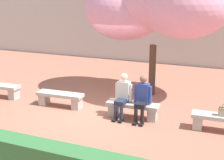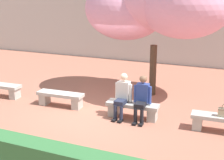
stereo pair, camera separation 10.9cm
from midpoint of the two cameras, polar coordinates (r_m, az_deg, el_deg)
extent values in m
plane|color=#9E604C|center=(9.50, -2.83, -5.80)|extent=(100.00, 100.00, 0.00)
cube|color=#ADA89E|center=(11.35, -19.51, -0.94)|extent=(1.52, 0.50, 0.10)
cube|color=#ADA89E|center=(11.06, -17.08, -2.37)|extent=(0.26, 0.35, 0.35)
cube|color=#ADA89E|center=(9.92, -9.14, -2.57)|extent=(1.52, 0.50, 0.10)
cube|color=#ADA89E|center=(10.28, -11.92, -3.38)|extent=(0.26, 0.35, 0.35)
cube|color=#ADA89E|center=(9.74, -6.09, -4.22)|extent=(0.26, 0.35, 0.35)
cube|color=#ADA89E|center=(8.93, 4.13, -4.53)|extent=(1.52, 0.50, 0.10)
cube|color=#ADA89E|center=(9.18, 0.60, -5.42)|extent=(0.26, 0.35, 0.35)
cube|color=#ADA89E|center=(8.88, 7.72, -6.31)|extent=(0.26, 0.35, 0.35)
cube|color=#ADA89E|center=(8.52, 19.72, -6.51)|extent=(1.52, 0.50, 0.10)
cube|color=#ADA89E|center=(8.62, 15.70, -7.51)|extent=(0.26, 0.35, 0.35)
cube|color=black|center=(8.83, 0.80, -7.32)|extent=(0.11, 0.22, 0.06)
cylinder|color=#23283D|center=(8.80, 0.96, -5.92)|extent=(0.10, 0.10, 0.42)
cube|color=black|center=(8.77, 1.88, -7.51)|extent=(0.11, 0.22, 0.06)
cylinder|color=#23283D|center=(8.74, 2.05, -6.10)|extent=(0.10, 0.10, 0.42)
cube|color=#23283D|center=(8.83, 1.98, -3.99)|extent=(0.29, 0.41, 0.12)
cube|color=silver|center=(8.93, 2.54, -1.92)|extent=(0.35, 0.23, 0.54)
sphere|color=beige|center=(8.82, 2.57, 0.58)|extent=(0.21, 0.21, 0.21)
cylinder|color=silver|center=(9.00, 1.25, -2.03)|extent=(0.09, 0.09, 0.50)
cylinder|color=silver|center=(8.85, 3.75, -2.38)|extent=(0.09, 0.09, 0.50)
cube|color=black|center=(8.63, 4.52, -7.94)|extent=(0.11, 0.22, 0.06)
cylinder|color=black|center=(8.61, 4.66, -6.50)|extent=(0.10, 0.10, 0.42)
cube|color=black|center=(8.59, 5.69, -8.09)|extent=(0.11, 0.22, 0.06)
cylinder|color=black|center=(8.56, 5.83, -6.65)|extent=(0.10, 0.10, 0.42)
cube|color=black|center=(8.65, 5.60, -4.49)|extent=(0.30, 0.41, 0.12)
cube|color=#2D4289|center=(8.76, 6.01, -2.36)|extent=(0.35, 0.24, 0.54)
sphere|color=brown|center=(8.64, 6.09, 0.19)|extent=(0.21, 0.21, 0.21)
cylinder|color=#2D4289|center=(8.80, 4.65, -2.50)|extent=(0.09, 0.09, 0.50)
cylinder|color=#2D4289|center=(8.71, 7.31, -2.79)|extent=(0.09, 0.09, 0.50)
cube|color=tan|center=(8.44, 20.16, -5.59)|extent=(0.30, 0.14, 0.22)
cube|color=gray|center=(8.41, 20.22, -5.03)|extent=(0.30, 0.15, 0.04)
cylinder|color=#473323|center=(10.87, 7.77, 1.76)|extent=(0.24, 0.24, 1.76)
ellipsoid|color=pink|center=(10.55, 8.27, 14.31)|extent=(2.62, 2.75, 1.97)
ellipsoid|color=pink|center=(10.87, 2.88, 12.93)|extent=(2.83, 2.60, 2.12)
ellipsoid|color=pink|center=(10.13, 13.67, 13.57)|extent=(2.94, 3.04, 2.21)
cube|color=#336B38|center=(6.51, -17.21, -11.68)|extent=(11.29, 0.44, 0.44)
camera|label=1|loc=(0.05, -89.66, 0.10)|focal=50.00mm
camera|label=2|loc=(0.05, 90.34, -0.10)|focal=50.00mm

